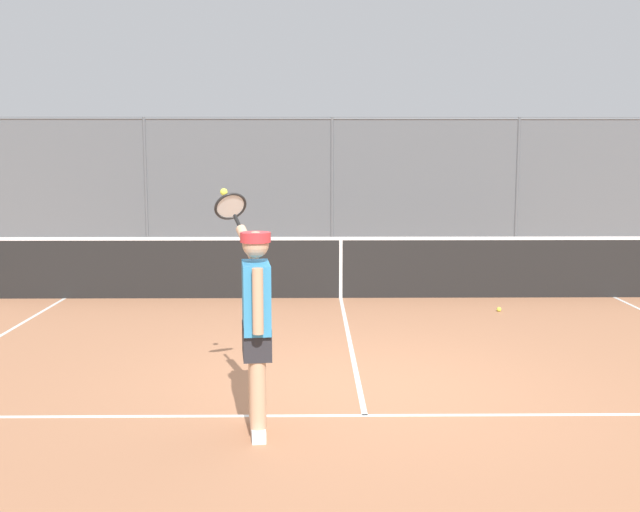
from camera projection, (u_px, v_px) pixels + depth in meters
The scene contains 6 objects.
ground_plane at pixel (359, 388), 7.20m from camera, with size 60.00×60.00×0.00m, color #B27551.
court_line_markings at pixel (368, 430), 6.09m from camera, with size 8.67×9.77×0.01m.
fence_backdrop at pixel (331, 187), 17.23m from camera, with size 19.45×1.37×3.05m.
tennis_net at pixel (341, 267), 11.69m from camera, with size 11.14×0.09×1.07m.
tennis_player at pixel (256, 317), 5.93m from camera, with size 0.58×1.34×1.92m.
tennis_ball_near_baseline at pixel (499, 309), 10.72m from camera, with size 0.07×0.07×0.07m, color #D6E042.
Camera 1 is at (0.46, 6.96, 2.22)m, focal length 42.13 mm.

